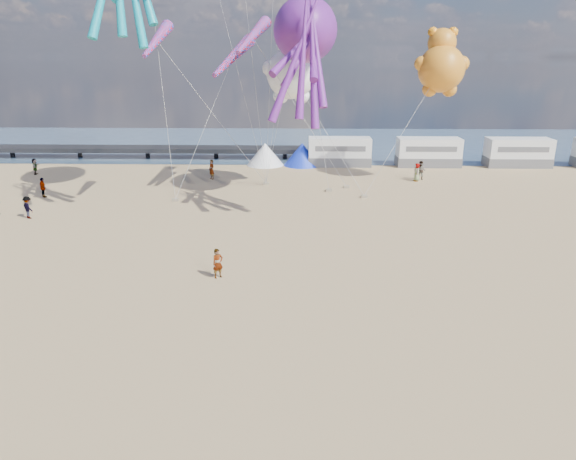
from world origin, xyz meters
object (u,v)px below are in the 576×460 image
at_px(motorhome_2, 518,152).
at_px(beachgoer_6, 417,172).
at_px(sandbag_b, 329,190).
at_px(kite_octopus_purple, 305,30).
at_px(windsock_right, 157,40).
at_px(standing_person, 218,263).
at_px(beachgoer_2, 28,207).
at_px(windsock_mid, 252,37).
at_px(kite_teddy_orange, 441,69).
at_px(windsock_left, 233,57).
at_px(sandbag_c, 364,196).
at_px(beachgoer_5, 212,169).
at_px(beachgoer_3, 43,188).
at_px(beachgoer_4, 35,167).
at_px(tent_blue, 302,154).
at_px(sandbag_a, 176,200).
at_px(sandbag_e, 266,184).
at_px(kite_panda, 291,74).
at_px(tent_white, 265,154).
at_px(beachgoer_7, 421,171).
at_px(sandbag_d, 346,187).
at_px(motorhome_0, 339,152).

bearing_deg(motorhome_2, beachgoer_6, -149.44).
bearing_deg(sandbag_b, beachgoer_6, 26.11).
distance_m(kite_octopus_purple, windsock_right, 10.80).
bearing_deg(windsock_right, standing_person, -54.85).
height_order(motorhome_2, beachgoer_6, motorhome_2).
distance_m(beachgoer_2, windsock_mid, 20.92).
bearing_deg(kite_teddy_orange, windsock_left, -170.65).
relative_size(sandbag_c, windsock_right, 0.11).
bearing_deg(beachgoer_5, windsock_mid, -7.37).
distance_m(beachgoer_2, beachgoer_3, 6.05).
xyz_separation_m(beachgoer_2, beachgoer_4, (-6.78, 14.57, -0.02)).
relative_size(tent_blue, windsock_right, 0.88).
distance_m(motorhome_2, beachgoer_5, 32.41).
bearing_deg(windsock_left, sandbag_a, -123.93).
relative_size(kite_octopus_purple, windsock_right, 2.46).
bearing_deg(windsock_mid, motorhome_2, 46.52).
bearing_deg(kite_octopus_purple, windsock_right, -150.92).
relative_size(sandbag_e, kite_panda, 0.07).
xyz_separation_m(tent_white, beachgoer_2, (-15.85, -19.83, -0.38)).
relative_size(beachgoer_4, windsock_right, 0.35).
xyz_separation_m(standing_person, beachgoer_7, (15.77, 23.37, 0.09)).
height_order(motorhome_2, kite_octopus_purple, kite_octopus_purple).
relative_size(tent_white, sandbag_b, 8.00).
height_order(beachgoer_6, kite_teddy_orange, kite_teddy_orange).
distance_m(beachgoer_4, sandbag_c, 32.87).
distance_m(tent_blue, sandbag_c, 14.43).
bearing_deg(beachgoer_6, sandbag_e, -86.29).
height_order(standing_person, beachgoer_4, standing_person).
xyz_separation_m(sandbag_d, kite_teddy_orange, (7.94, 1.76, 10.06)).
xyz_separation_m(beachgoer_2, beachgoer_3, (-1.71, 5.80, 0.02)).
relative_size(beachgoer_2, beachgoer_5, 0.87).
height_order(motorhome_0, sandbag_c, motorhome_0).
xyz_separation_m(tent_white, tent_blue, (4.00, 0.00, 0.00)).
xyz_separation_m(beachgoer_4, sandbag_a, (16.33, -9.67, -0.68)).
xyz_separation_m(beachgoer_3, beachgoer_6, (32.37, 6.83, 0.01)).
xyz_separation_m(motorhome_2, beachgoer_6, (-12.18, -7.19, -0.65)).
bearing_deg(beachgoer_3, beachgoer_6, -128.93).
height_order(beachgoer_2, sandbag_a, beachgoer_2).
xyz_separation_m(tent_blue, beachgoer_4, (-26.63, -5.26, -0.41)).
height_order(beachgoer_7, windsock_right, windsock_right).
bearing_deg(sandbag_d, sandbag_c, -70.22).
height_order(beachgoer_6, kite_octopus_purple, kite_octopus_purple).
distance_m(beachgoer_2, sandbag_e, 19.75).
bearing_deg(windsock_left, standing_person, -70.40).
bearing_deg(beachgoer_6, sandbag_b, -67.74).
bearing_deg(sandbag_e, beachgoer_5, 157.82).
height_order(sandbag_c, sandbag_d, same).
relative_size(sandbag_c, sandbag_e, 1.00).
xyz_separation_m(sandbag_e, windsock_left, (-2.40, -1.98, 11.05)).
relative_size(beachgoer_5, windsock_left, 0.24).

